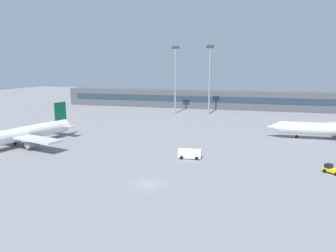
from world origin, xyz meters
TOP-DOWN VIEW (x-y plane):
  - ground_plane at (0.00, 40.00)m, footprint 400.00×400.00m
  - terminal_building at (0.00, 109.19)m, footprint 158.04×12.13m
  - airplane_near at (-41.63, 15.60)m, footprint 28.88×40.73m
  - baggage_tug_yellow at (32.75, 15.07)m, footprint 3.68×3.52m
  - service_van_white at (3.91, 17.97)m, footprint 5.37×2.70m
  - floodlight_tower_west at (-16.42, 86.53)m, footprint 3.20×0.80m
  - floodlight_tower_east at (-1.63, 87.94)m, footprint 3.20×0.80m

SIDE VIEW (x-z plane):
  - ground_plane at x=0.00m, z-range 0.00..0.00m
  - baggage_tug_yellow at x=32.75m, z-range -0.08..1.67m
  - service_van_white at x=3.91m, z-range 0.07..2.15m
  - airplane_near at x=-41.63m, z-range -1.99..8.22m
  - terminal_building at x=0.00m, z-range 0.00..9.00m
  - floodlight_tower_west at x=-16.42m, z-range 2.07..31.30m
  - floodlight_tower_east at x=-1.63m, z-range 2.07..31.42m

